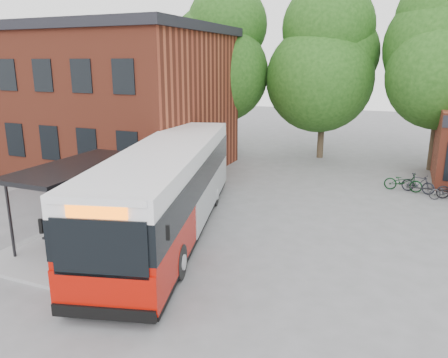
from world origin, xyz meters
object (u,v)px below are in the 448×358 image
at_px(bicycle_0, 403,182).
at_px(bicycle_2, 447,192).
at_px(city_bus, 169,189).
at_px(bicycle_1, 418,183).
at_px(bus_shelter, 80,202).

distance_m(bicycle_0, bicycle_2, 2.19).
distance_m(city_bus, bicycle_0, 12.65).
distance_m(city_bus, bicycle_1, 13.07).
distance_m(bus_shelter, city_bus, 3.31).
bearing_deg(city_bus, bicycle_1, 30.67).
bearing_deg(bicycle_1, bicycle_2, -106.60).
height_order(bus_shelter, bicycle_2, bus_shelter).
relative_size(city_bus, bicycle_1, 8.15).
xyz_separation_m(bicycle_1, bicycle_2, (1.26, -0.87, -0.08)).
height_order(bus_shelter, bicycle_1, bus_shelter).
bearing_deg(bicycle_0, bicycle_1, -91.02).
bearing_deg(bicycle_1, city_bus, 153.67).
relative_size(city_bus, bicycle_2, 8.54).
relative_size(bicycle_0, bicycle_2, 1.19).
xyz_separation_m(city_bus, bicycle_0, (8.37, 9.41, -1.21)).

